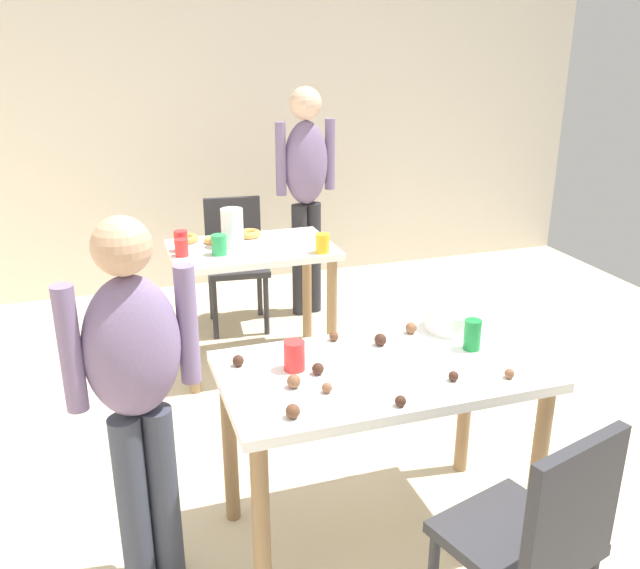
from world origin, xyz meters
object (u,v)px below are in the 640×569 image
object	(u,v)px
person_adult_far	(306,182)
soda_can	(472,335)
chair_far_table	(235,255)
pitcher_far	(232,228)
dining_table_far	(253,269)
mixing_bowl	(450,320)
dining_table_near	(381,393)
chair_near_table	(537,535)
person_girl_near	(136,382)

from	to	relation	value
person_adult_far	soda_can	bearing A→B (deg)	-90.94
chair_far_table	pitcher_far	world-z (taller)	pitcher_far
dining_table_far	mixing_bowl	size ratio (longest dim) A/B	4.44
dining_table_near	chair_near_table	world-z (taller)	chair_near_table
person_girl_near	pitcher_far	bearing A→B (deg)	68.28
soda_can	dining_table_near	bearing A→B (deg)	-176.20
dining_table_near	chair_far_table	bearing A→B (deg)	92.29
dining_table_far	person_adult_far	bearing A→B (deg)	51.78
person_girl_near	pitcher_far	size ratio (longest dim) A/B	6.27
chair_near_table	soda_can	distance (m)	0.81
dining_table_near	chair_far_table	xyz separation A→B (m)	(-0.09, 2.29, -0.14)
chair_near_table	person_adult_far	world-z (taller)	person_adult_far
chair_far_table	person_adult_far	distance (m)	0.69
dining_table_near	person_girl_near	bearing A→B (deg)	178.22
dining_table_near	pitcher_far	size ratio (longest dim) A/B	5.38
pitcher_far	person_adult_far	bearing A→B (deg)	45.11
dining_table_far	chair_near_table	distance (m)	2.36
person_adult_far	soda_can	xyz separation A→B (m)	(-0.04, -2.29, -0.15)
chair_near_table	mixing_bowl	size ratio (longest dim) A/B	4.13
person_girl_near	chair_near_table	bearing A→B (deg)	-33.98
dining_table_far	mixing_bowl	distance (m)	1.51
person_girl_near	person_adult_far	distance (m)	2.64
chair_far_table	mixing_bowl	world-z (taller)	chair_far_table
dining_table_near	dining_table_far	distance (m)	1.63
dining_table_near	pitcher_far	distance (m)	1.70
person_girl_near	pitcher_far	xyz separation A→B (m)	(0.66, 1.64, 0.04)
chair_near_table	person_girl_near	world-z (taller)	person_girl_near
person_girl_near	chair_far_table	bearing A→B (deg)	70.90
person_adult_far	mixing_bowl	bearing A→B (deg)	-90.66
soda_can	pitcher_far	bearing A→B (deg)	110.28
soda_can	mixing_bowl	bearing A→B (deg)	86.10
dining_table_near	soda_can	size ratio (longest dim) A/B	9.75
dining_table_far	chair_far_table	world-z (taller)	chair_far_table
pitcher_far	person_girl_near	bearing A→B (deg)	-111.72
chair_far_table	pitcher_far	size ratio (longest dim) A/B	3.94
dining_table_near	person_girl_near	world-z (taller)	person_girl_near
mixing_bowl	dining_table_near	bearing A→B (deg)	-150.88
dining_table_far	person_girl_near	size ratio (longest dim) A/B	0.68
person_girl_near	soda_can	distance (m)	1.26
mixing_bowl	person_girl_near	bearing A→B (deg)	-171.25
soda_can	chair_far_table	bearing A→B (deg)	101.96
pitcher_far	chair_far_table	bearing A→B (deg)	78.29
chair_near_table	soda_can	size ratio (longest dim) A/B	7.13
chair_far_table	mixing_bowl	bearing A→B (deg)	-76.57
dining_table_far	person_adult_far	size ratio (longest dim) A/B	0.59
dining_table_far	person_girl_near	xyz separation A→B (m)	(-0.76, -1.60, 0.21)
dining_table_near	mixing_bowl	distance (m)	0.49
chair_far_table	mixing_bowl	xyz separation A→B (m)	(0.49, -2.07, 0.30)
person_girl_near	soda_can	size ratio (longest dim) A/B	11.35
chair_near_table	person_girl_near	bearing A→B (deg)	146.02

